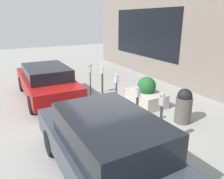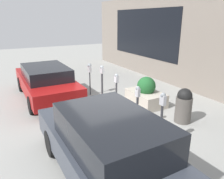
{
  "view_description": "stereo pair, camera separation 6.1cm",
  "coord_description": "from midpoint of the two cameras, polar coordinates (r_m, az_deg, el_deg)",
  "views": [
    {
      "loc": [
        -6.02,
        3.15,
        3.17
      ],
      "look_at": [
        0.0,
        -0.08,
        0.93
      ],
      "focal_mm": 35.0,
      "sensor_mm": 36.0,
      "label": 1
    },
    {
      "loc": [
        -6.0,
        3.2,
        3.17
      ],
      "look_at": [
        0.0,
        -0.08,
        0.93
      ],
      "focal_mm": 35.0,
      "sensor_mm": 36.0,
      "label": 2
    }
  ],
  "objects": [
    {
      "name": "building_facade",
      "position": [
        9.78,
        23.47,
        10.79
      ],
      "size": [
        19.0,
        0.17,
        4.3
      ],
      "color": "slate",
      "rests_on": "ground_plane"
    },
    {
      "name": "parked_car_middle",
      "position": [
        9.32,
        -17.05,
        2.13
      ],
      "size": [
        4.58,
        1.86,
        1.35
      ],
      "rotation": [
        0.0,
        0.0,
        0.0
      ],
      "color": "maroon",
      "rests_on": "ground_plane"
    },
    {
      "name": "curb_strip",
      "position": [
        7.46,
        -1.3,
        -6.82
      ],
      "size": [
        19.0,
        0.16,
        0.04
      ],
      "color": "gray",
      "rests_on": "ground_plane"
    },
    {
      "name": "planter_box",
      "position": [
        8.4,
        8.64,
        -1.22
      ],
      "size": [
        1.51,
        0.96,
        1.09
      ],
      "color": "#B2A899",
      "rests_on": "ground_plane"
    },
    {
      "name": "parking_meter_middle",
      "position": [
        7.21,
        0.91,
        0.62
      ],
      "size": [
        0.15,
        0.12,
        1.46
      ],
      "color": "#38383D",
      "rests_on": "ground_plane"
    },
    {
      "name": "parking_meter_farthest",
      "position": [
        9.23,
        -6.06,
        4.95
      ],
      "size": [
        0.2,
        0.17,
        1.38
      ],
      "color": "#38383D",
      "rests_on": "ground_plane"
    },
    {
      "name": "parking_meter_nearest",
      "position": [
        5.54,
        12.63,
        -5.55
      ],
      "size": [
        0.15,
        0.13,
        1.47
      ],
      "color": "#38383D",
      "rests_on": "ground_plane"
    },
    {
      "name": "parking_meter_second",
      "position": [
        6.4,
        6.38,
        -2.84
      ],
      "size": [
        0.15,
        0.13,
        1.32
      ],
      "color": "#38383D",
      "rests_on": "ground_plane"
    },
    {
      "name": "trash_bin",
      "position": [
        7.21,
        17.99,
        -3.99
      ],
      "size": [
        0.51,
        0.51,
        1.12
      ],
      "color": "#514C47",
      "rests_on": "ground_plane"
    },
    {
      "name": "parking_meter_fourth",
      "position": [
        8.19,
        -2.83,
        2.74
      ],
      "size": [
        0.16,
        0.14,
        1.52
      ],
      "color": "#38383D",
      "rests_on": "ground_plane"
    },
    {
      "name": "ground_plane",
      "position": [
        7.5,
        -0.75,
        -6.83
      ],
      "size": [
        40.0,
        40.0,
        0.0
      ],
      "primitive_type": "plane",
      "color": "#999993"
    },
    {
      "name": "parked_car_front",
      "position": [
        4.4,
        -1.39,
        -14.85
      ],
      "size": [
        4.5,
        1.78,
        1.49
      ],
      "rotation": [
        0.0,
        0.0,
        0.02
      ],
      "color": "#383D47",
      "rests_on": "ground_plane"
    }
  ]
}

